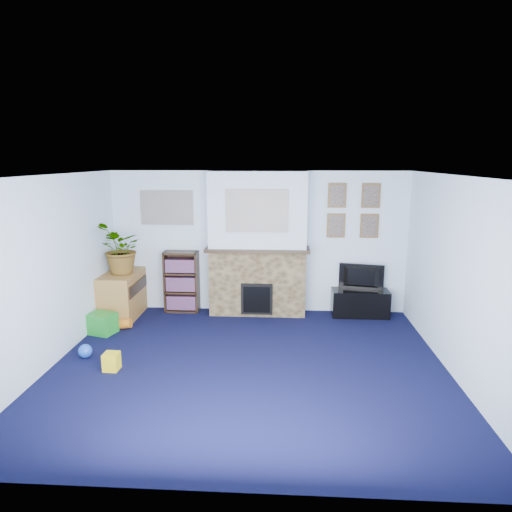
# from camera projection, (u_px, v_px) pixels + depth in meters

# --- Properties ---
(floor) EXTENTS (5.00, 4.50, 0.01)m
(floor) POSITION_uv_depth(u_px,v_px,m) (248.00, 366.00, 5.81)
(floor) COLOR black
(floor) RESTS_ON ground
(ceiling) EXTENTS (5.00, 4.50, 0.01)m
(ceiling) POSITION_uv_depth(u_px,v_px,m) (248.00, 176.00, 5.31)
(ceiling) COLOR white
(ceiling) RESTS_ON wall_back
(wall_back) EXTENTS (5.00, 0.04, 2.40)m
(wall_back) POSITION_uv_depth(u_px,v_px,m) (258.00, 242.00, 7.76)
(wall_back) COLOR silver
(wall_back) RESTS_ON ground
(wall_front) EXTENTS (5.00, 0.04, 2.40)m
(wall_front) POSITION_uv_depth(u_px,v_px,m) (225.00, 351.00, 3.36)
(wall_front) COLOR silver
(wall_front) RESTS_ON ground
(wall_left) EXTENTS (0.04, 4.50, 2.40)m
(wall_left) POSITION_uv_depth(u_px,v_px,m) (49.00, 272.00, 5.71)
(wall_left) COLOR silver
(wall_left) RESTS_ON ground
(wall_right) EXTENTS (0.04, 4.50, 2.40)m
(wall_right) POSITION_uv_depth(u_px,v_px,m) (458.00, 278.00, 5.41)
(wall_right) COLOR silver
(wall_right) RESTS_ON ground
(chimney_breast) EXTENTS (1.72, 0.50, 2.40)m
(chimney_breast) POSITION_uv_depth(u_px,v_px,m) (258.00, 245.00, 7.56)
(chimney_breast) COLOR brown
(chimney_breast) RESTS_ON ground
(collage_main) EXTENTS (1.00, 0.03, 0.68)m
(collage_main) POSITION_uv_depth(u_px,v_px,m) (257.00, 211.00, 7.23)
(collage_main) COLOR gray
(collage_main) RESTS_ON chimney_breast
(collage_left) EXTENTS (0.90, 0.03, 0.58)m
(collage_left) POSITION_uv_depth(u_px,v_px,m) (167.00, 208.00, 7.71)
(collage_left) COLOR gray
(collage_left) RESTS_ON wall_back
(portrait_tl) EXTENTS (0.30, 0.03, 0.40)m
(portrait_tl) POSITION_uv_depth(u_px,v_px,m) (337.00, 195.00, 7.49)
(portrait_tl) COLOR brown
(portrait_tl) RESTS_ON wall_back
(portrait_tr) EXTENTS (0.30, 0.03, 0.40)m
(portrait_tr) POSITION_uv_depth(u_px,v_px,m) (371.00, 196.00, 7.46)
(portrait_tr) COLOR brown
(portrait_tr) RESTS_ON wall_back
(portrait_bl) EXTENTS (0.30, 0.03, 0.40)m
(portrait_bl) POSITION_uv_depth(u_px,v_px,m) (336.00, 226.00, 7.60)
(portrait_bl) COLOR brown
(portrait_bl) RESTS_ON wall_back
(portrait_br) EXTENTS (0.30, 0.03, 0.40)m
(portrait_br) POSITION_uv_depth(u_px,v_px,m) (369.00, 226.00, 7.57)
(portrait_br) COLOR brown
(portrait_br) RESTS_ON wall_back
(tv_stand) EXTENTS (0.94, 0.40, 0.44)m
(tv_stand) POSITION_uv_depth(u_px,v_px,m) (360.00, 303.00, 7.65)
(tv_stand) COLOR black
(tv_stand) RESTS_ON ground
(television) EXTENTS (0.74, 0.25, 0.43)m
(television) POSITION_uv_depth(u_px,v_px,m) (361.00, 278.00, 7.57)
(television) COLOR black
(television) RESTS_ON tv_stand
(bookshelf) EXTENTS (0.58, 0.28, 1.05)m
(bookshelf) POSITION_uv_depth(u_px,v_px,m) (182.00, 283.00, 7.84)
(bookshelf) COLOR black
(bookshelf) RESTS_ON ground
(sideboard) EXTENTS (0.54, 0.97, 0.75)m
(sideboard) POSITION_uv_depth(u_px,v_px,m) (122.00, 296.00, 7.58)
(sideboard) COLOR olive
(sideboard) RESTS_ON ground
(potted_plant) EXTENTS (0.77, 0.85, 0.83)m
(potted_plant) POSITION_uv_depth(u_px,v_px,m) (121.00, 249.00, 7.36)
(potted_plant) COLOR #26661E
(potted_plant) RESTS_ON sideboard
(mantel_clock) EXTENTS (0.10, 0.06, 0.14)m
(mantel_clock) POSITION_uv_depth(u_px,v_px,m) (255.00, 244.00, 7.51)
(mantel_clock) COLOR gold
(mantel_clock) RESTS_ON chimney_breast
(mantel_candle) EXTENTS (0.05, 0.05, 0.15)m
(mantel_candle) POSITION_uv_depth(u_px,v_px,m) (271.00, 243.00, 7.49)
(mantel_candle) COLOR #B2BFC6
(mantel_candle) RESTS_ON chimney_breast
(mantel_teddy) EXTENTS (0.13, 0.13, 0.13)m
(mantel_teddy) POSITION_uv_depth(u_px,v_px,m) (225.00, 244.00, 7.54)
(mantel_teddy) COLOR gray
(mantel_teddy) RESTS_ON chimney_breast
(mantel_can) EXTENTS (0.07, 0.07, 0.13)m
(mantel_can) POSITION_uv_depth(u_px,v_px,m) (297.00, 245.00, 7.47)
(mantel_can) COLOR yellow
(mantel_can) RESTS_ON chimney_breast
(green_crate) EXTENTS (0.46, 0.41, 0.31)m
(green_crate) POSITION_uv_depth(u_px,v_px,m) (102.00, 324.00, 6.89)
(green_crate) COLOR #198C26
(green_crate) RESTS_ON ground
(toy_ball) EXTENTS (0.18, 0.18, 0.18)m
(toy_ball) POSITION_uv_depth(u_px,v_px,m) (85.00, 351.00, 6.05)
(toy_ball) COLOR blue
(toy_ball) RESTS_ON ground
(toy_block) EXTENTS (0.19, 0.19, 0.22)m
(toy_block) POSITION_uv_depth(u_px,v_px,m) (112.00, 362.00, 5.69)
(toy_block) COLOR yellow
(toy_block) RESTS_ON ground
(toy_tube) EXTENTS (0.33, 0.15, 0.19)m
(toy_tube) POSITION_uv_depth(u_px,v_px,m) (121.00, 324.00, 7.09)
(toy_tube) COLOR orange
(toy_tube) RESTS_ON ground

